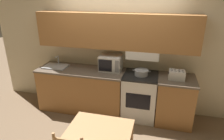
{
  "coord_description": "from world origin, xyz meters",
  "views": [
    {
      "loc": [
        0.89,
        -3.93,
        2.44
      ],
      "look_at": [
        0.05,
        -0.58,
        1.08
      ],
      "focal_mm": 32.0,
      "sensor_mm": 36.0,
      "label": 1
    }
  ],
  "objects": [
    {
      "name": "cooking_pot",
      "position": [
        0.57,
        -0.34,
        0.99
      ],
      "size": [
        0.35,
        0.27,
        0.11
      ],
      "color": "#B7BABF",
      "rests_on": "stove_range"
    },
    {
      "name": "stove_range",
      "position": [
        0.57,
        -0.32,
        0.46
      ],
      "size": [
        0.66,
        0.65,
        0.93
      ],
      "color": "white",
      "rests_on": "ground_plane"
    },
    {
      "name": "wall_back",
      "position": [
        0.01,
        -0.07,
        1.49
      ],
      "size": [
        5.57,
        0.38,
        2.55
      ],
      "color": "beige",
      "rests_on": "ground_plane"
    },
    {
      "name": "toaster",
      "position": [
        1.22,
        -0.36,
        1.01
      ],
      "size": [
        0.3,
        0.21,
        0.17
      ],
      "color": "white",
      "rests_on": "lower_counter_right_stub"
    },
    {
      "name": "ground_plane",
      "position": [
        0.0,
        0.0,
        0.0
      ],
      "size": [
        16.0,
        16.0,
        0.0
      ],
      "primitive_type": "plane",
      "color": "#7F664C"
    },
    {
      "name": "sink_basin",
      "position": [
        -1.26,
        -0.33,
        0.95
      ],
      "size": [
        0.49,
        0.36,
        0.22
      ],
      "color": "#B7BABF",
      "rests_on": "lower_counter_main"
    },
    {
      "name": "dining_table",
      "position": [
        0.21,
        -1.9,
        0.62
      ],
      "size": [
        0.84,
        0.64,
        0.76
      ],
      "color": "tan",
      "rests_on": "ground_plane"
    },
    {
      "name": "lower_counter_right_stub",
      "position": [
        1.25,
        -0.33,
        0.47
      ],
      "size": [
        0.69,
        0.68,
        0.93
      ],
      "color": "#A36B38",
      "rests_on": "ground_plane"
    },
    {
      "name": "microwave",
      "position": [
        -0.07,
        -0.21,
        1.08
      ],
      "size": [
        0.44,
        0.38,
        0.31
      ],
      "color": "white",
      "rests_on": "lower_counter_main"
    },
    {
      "name": "lower_counter_main",
      "position": [
        -0.68,
        -0.33,
        0.47
      ],
      "size": [
        1.83,
        0.68,
        0.93
      ],
      "color": "#A36B38",
      "rests_on": "ground_plane"
    }
  ]
}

